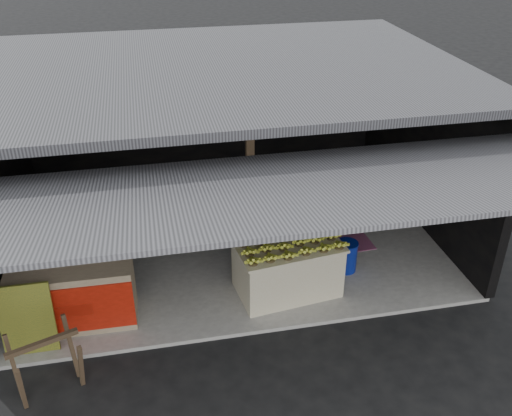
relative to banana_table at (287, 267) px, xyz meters
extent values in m
plane|color=black|center=(-0.63, -0.79, -0.47)|extent=(80.00, 80.00, 0.00)
cube|color=gray|center=(-0.63, 1.71, -0.44)|extent=(7.00, 5.00, 0.06)
cube|color=black|center=(-0.63, 4.21, 1.04)|extent=(7.00, 0.15, 2.90)
cube|color=black|center=(2.87, 1.71, 1.04)|extent=(0.15, 5.00, 2.90)
cube|color=#232326|center=(-0.63, 1.71, 2.49)|extent=(7.20, 5.20, 0.12)
cube|color=#232326|center=(-0.63, -1.74, 2.26)|extent=(7.40, 2.47, 0.48)
cube|color=#4B3825|center=(-0.33, 1.11, 1.01)|extent=(0.12, 0.12, 2.85)
cube|color=beige|center=(0.00, 0.00, -0.02)|extent=(1.54, 1.05, 0.79)
cube|color=beige|center=(0.00, 0.00, 0.39)|extent=(1.61, 1.11, 0.04)
cube|color=white|center=(0.00, 0.83, 0.11)|extent=(0.99, 0.70, 1.05)
cube|color=navy|center=(0.00, 0.50, 0.17)|extent=(0.74, 0.07, 0.32)
cube|color=#B21414|center=(0.00, 0.50, -0.20)|extent=(0.47, 0.05, 0.11)
cube|color=#998466|center=(-3.00, -0.07, 0.04)|extent=(1.63, 0.74, 0.91)
cube|color=#B71B0C|center=(-3.00, -0.43, 0.04)|extent=(1.62, 0.05, 0.71)
cube|color=white|center=(-3.00, -0.44, 0.04)|extent=(0.55, 0.02, 0.18)
cube|color=#19214D|center=(-3.00, 0.24, 0.87)|extent=(1.62, 0.08, 0.76)
cube|color=black|center=(-3.53, -0.55, 0.09)|extent=(0.67, 0.16, 1.00)
cube|color=#4B3825|center=(-3.47, -1.60, -0.06)|extent=(0.15, 0.30, 0.81)
cube|color=#4B3825|center=(-2.84, -1.37, -0.06)|extent=(0.15, 0.30, 0.81)
cube|color=#4B3825|center=(-3.61, -1.22, -0.06)|extent=(0.15, 0.30, 0.81)
cube|color=#4B3825|center=(-2.98, -0.99, -0.06)|extent=(0.15, 0.30, 0.81)
cube|color=#4B3825|center=(-3.23, -1.29, 0.31)|extent=(0.79, 0.34, 0.06)
cylinder|color=navy|center=(1.03, 0.31, -0.18)|extent=(0.32, 0.32, 0.47)
cylinder|color=#0B193E|center=(0.96, 1.38, -0.20)|extent=(0.03, 0.03, 0.43)
cylinder|color=#0B193E|center=(1.28, 1.27, -0.20)|extent=(0.03, 0.03, 0.43)
cylinder|color=#0B193E|center=(1.08, 1.69, -0.20)|extent=(0.03, 0.03, 0.43)
cylinder|color=#0B193E|center=(1.39, 1.58, -0.20)|extent=(0.03, 0.03, 0.43)
cube|color=#0B193E|center=(1.18, 1.48, 0.02)|extent=(0.53, 0.53, 0.04)
cube|color=#0B193E|center=(1.24, 1.66, 0.24)|extent=(0.40, 0.18, 0.44)
cube|color=#731958|center=(0.96, 1.21, -0.41)|extent=(1.56, 1.09, 0.01)
cube|color=black|center=(-1.43, 4.11, 1.44)|extent=(0.32, 0.03, 0.42)
cube|color=#4C4C59|center=(-1.43, 4.09, 1.44)|extent=(0.26, 0.02, 0.34)
cube|color=black|center=(-0.83, 4.11, 1.46)|extent=(0.32, 0.03, 0.42)
cube|color=#4C4C59|center=(-0.83, 4.09, 1.46)|extent=(0.26, 0.02, 0.34)
cube|color=black|center=(-0.13, 4.11, 1.48)|extent=(0.32, 0.03, 0.42)
cube|color=#4C4C59|center=(-0.13, 4.09, 1.48)|extent=(0.26, 0.02, 0.34)
camera|label=1|loc=(-1.82, -6.57, 4.85)|focal=40.00mm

